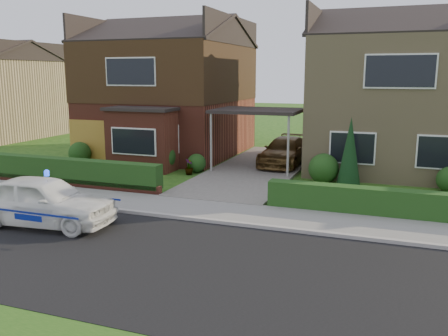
% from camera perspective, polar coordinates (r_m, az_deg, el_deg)
% --- Properties ---
extents(ground, '(120.00, 120.00, 0.00)m').
position_cam_1_polar(ground, '(11.82, -11.20, -10.33)').
color(ground, '#1C4813').
rests_on(ground, ground).
extents(road, '(60.00, 6.00, 0.02)m').
position_cam_1_polar(road, '(11.82, -11.20, -10.33)').
color(road, black).
rests_on(road, ground).
extents(kerb, '(60.00, 0.16, 0.12)m').
position_cam_1_polar(kerb, '(14.33, -4.88, -6.01)').
color(kerb, '#9E9993').
rests_on(kerb, ground).
extents(sidewalk, '(60.00, 2.00, 0.10)m').
position_cam_1_polar(sidewalk, '(15.25, -3.21, -4.95)').
color(sidewalk, slate).
rests_on(sidewalk, ground).
extents(driveway, '(3.80, 12.00, 0.12)m').
position_cam_1_polar(driveway, '(21.58, 4.03, -0.10)').
color(driveway, '#666059').
rests_on(driveway, ground).
extents(house_left, '(7.50, 9.53, 7.25)m').
position_cam_1_polar(house_left, '(25.98, -6.56, 10.11)').
color(house_left, brown).
rests_on(house_left, ground).
extents(house_right, '(7.50, 8.06, 7.25)m').
position_cam_1_polar(house_right, '(23.34, 20.28, 9.01)').
color(house_right, tan).
rests_on(house_right, ground).
extents(carport_link, '(3.80, 3.00, 2.77)m').
position_cam_1_polar(carport_link, '(21.18, 4.09, 6.78)').
color(carport_link, black).
rests_on(carport_link, ground).
extents(garage_door, '(2.20, 0.10, 2.10)m').
position_cam_1_polar(garage_door, '(24.10, -15.89, 3.08)').
color(garage_door, olive).
rests_on(garage_door, ground).
extents(dwarf_wall, '(7.70, 0.25, 0.36)m').
position_cam_1_polar(dwarf_wall, '(19.14, -17.93, -1.74)').
color(dwarf_wall, brown).
rests_on(dwarf_wall, ground).
extents(hedge_left, '(7.50, 0.55, 0.90)m').
position_cam_1_polar(hedge_left, '(19.29, -17.62, -2.16)').
color(hedge_left, '#103514').
rests_on(hedge_left, ground).
extents(hedge_right, '(7.50, 0.55, 0.80)m').
position_cam_1_polar(hedge_right, '(15.31, 19.26, -5.72)').
color(hedge_right, '#103514').
rests_on(hedge_right, ground).
extents(shrub_left_far, '(1.08, 1.08, 1.08)m').
position_cam_1_polar(shrub_left_far, '(23.96, -16.96, 1.74)').
color(shrub_left_far, '#103514').
rests_on(shrub_left_far, ground).
extents(shrub_left_mid, '(1.32, 1.32, 1.32)m').
position_cam_1_polar(shrub_left_mid, '(21.38, -7.60, 1.36)').
color(shrub_left_mid, '#103514').
rests_on(shrub_left_mid, ground).
extents(shrub_left_near, '(0.84, 0.84, 0.84)m').
position_cam_1_polar(shrub_left_near, '(21.01, -3.33, 0.59)').
color(shrub_left_near, '#103514').
rests_on(shrub_left_near, ground).
extents(shrub_right_near, '(1.20, 1.20, 1.20)m').
position_cam_1_polar(shrub_right_near, '(19.28, 11.89, -0.05)').
color(shrub_right_near, '#103514').
rests_on(shrub_right_near, ground).
extents(conifer_a, '(0.90, 0.90, 2.60)m').
position_cam_1_polar(conifer_a, '(18.85, 14.89, 1.72)').
color(conifer_a, black).
rests_on(conifer_a, ground).
extents(police_car, '(3.89, 4.38, 1.61)m').
position_cam_1_polar(police_car, '(14.56, -20.95, -3.75)').
color(police_car, white).
rests_on(police_car, ground).
extents(driveway_car, '(1.96, 4.39, 1.25)m').
position_cam_1_polar(driveway_car, '(22.35, 7.36, 2.01)').
color(driveway_car, brown).
rests_on(driveway_car, driveway).
extents(potted_plant_a, '(0.38, 0.26, 0.69)m').
position_cam_1_polar(potted_plant_a, '(20.68, -17.17, -0.27)').
color(potted_plant_a, gray).
rests_on(potted_plant_a, ground).
extents(potted_plant_b, '(0.49, 0.46, 0.71)m').
position_cam_1_polar(potted_plant_b, '(21.91, -20.75, 0.15)').
color(potted_plant_b, gray).
rests_on(potted_plant_b, ground).
extents(potted_plant_c, '(0.43, 0.43, 0.67)m').
position_cam_1_polar(potted_plant_c, '(20.53, -4.25, 0.09)').
color(potted_plant_c, gray).
rests_on(potted_plant_c, ground).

